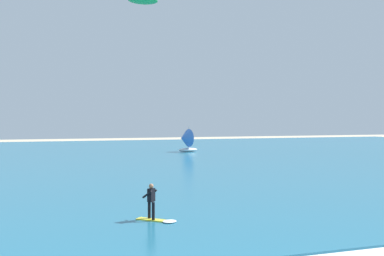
{
  "coord_description": "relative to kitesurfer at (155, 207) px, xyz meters",
  "views": [
    {
      "loc": [
        -9.49,
        -8.38,
        4.7
      ],
      "look_at": [
        -1.15,
        14.75,
        4.25
      ],
      "focal_mm": 44.97,
      "sensor_mm": 36.0,
      "label": 1
    }
  ],
  "objects": [
    {
      "name": "sailboat_center_horizon",
      "position": [
        16.21,
        42.72,
        1.06
      ],
      "size": [
        3.21,
        2.8,
        3.62
      ],
      "color": "silver",
      "rests_on": "ocean"
    },
    {
      "name": "kitesurfer",
      "position": [
        0.0,
        0.0,
        0.0
      ],
      "size": [
        1.76,
        1.8,
        1.67
      ],
      "color": "yellow",
      "rests_on": "ocean"
    },
    {
      "name": "ocean",
      "position": [
        3.72,
        38.1,
        -0.65
      ],
      "size": [
        160.0,
        90.0,
        0.1
      ],
      "primitive_type": "cube",
      "color": "#236B89",
      "rests_on": "ground"
    }
  ]
}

